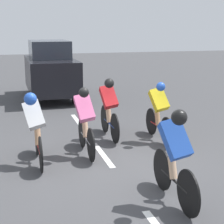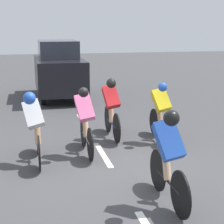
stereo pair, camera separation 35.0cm
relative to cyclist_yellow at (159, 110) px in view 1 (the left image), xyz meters
name	(u,v)px [view 1 (the left image)]	position (x,y,z in m)	size (l,w,h in m)	color
ground_plane	(109,163)	(1.52, 1.13, -0.76)	(60.00, 60.00, 0.00)	#424244
lane_stripe_mid	(104,156)	(1.52, 0.70, -0.76)	(0.12, 1.40, 0.01)	white
lane_stripe_far	(77,120)	(1.52, -2.50, -0.76)	(0.12, 1.40, 0.01)	white
cyclist_yellow	(159,110)	(0.00, 0.00, 0.00)	(0.43, 1.64, 1.46)	black
cyclist_white	(35,126)	(2.92, 0.81, 0.04)	(0.44, 1.69, 1.50)	black
cyclist_red	(109,107)	(1.08, -0.51, 0.03)	(0.41, 1.67, 1.51)	black
cyclist_blue	(175,154)	(1.03, 3.10, 0.06)	(0.43, 1.65, 1.56)	black
cyclist_pink	(85,120)	(1.88, 0.52, 0.02)	(0.41, 1.64, 1.50)	black
support_car	(50,70)	(1.84, -6.16, 0.32)	(1.70, 3.93, 2.15)	black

